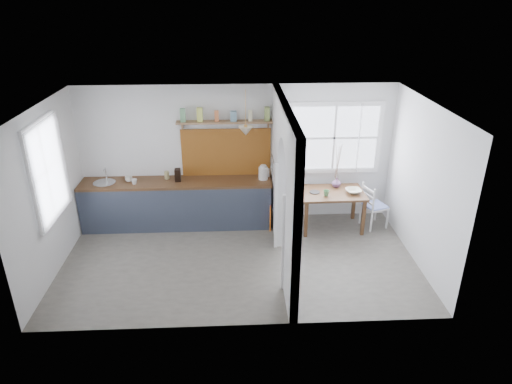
{
  "coord_description": "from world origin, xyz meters",
  "views": [
    {
      "loc": [
        -0.05,
        -6.45,
        4.15
      ],
      "look_at": [
        0.28,
        0.25,
        1.12
      ],
      "focal_mm": 32.0,
      "sensor_mm": 36.0,
      "label": 1
    }
  ],
  "objects_px": {
    "chair_right": "(375,205)",
    "dining_table": "(331,210)",
    "chair_left": "(284,209)",
    "kettle": "(263,172)",
    "vase": "(336,182)"
  },
  "relations": [
    {
      "from": "chair_left",
      "to": "kettle",
      "type": "height_order",
      "value": "kettle"
    },
    {
      "from": "chair_left",
      "to": "chair_right",
      "type": "relative_size",
      "value": 1.01
    },
    {
      "from": "chair_left",
      "to": "kettle",
      "type": "xyz_separation_m",
      "value": [
        -0.37,
        0.32,
        0.6
      ]
    },
    {
      "from": "chair_left",
      "to": "kettle",
      "type": "bearing_deg",
      "value": -155.73
    },
    {
      "from": "chair_right",
      "to": "vase",
      "type": "height_order",
      "value": "vase"
    },
    {
      "from": "chair_right",
      "to": "dining_table",
      "type": "bearing_deg",
      "value": 71.09
    },
    {
      "from": "vase",
      "to": "chair_right",
      "type": "bearing_deg",
      "value": -17.5
    },
    {
      "from": "chair_left",
      "to": "vase",
      "type": "bearing_deg",
      "value": 81.04
    },
    {
      "from": "dining_table",
      "to": "kettle",
      "type": "distance_m",
      "value": 1.45
    },
    {
      "from": "dining_table",
      "to": "chair_right",
      "type": "bearing_deg",
      "value": -0.34
    },
    {
      "from": "vase",
      "to": "chair_left",
      "type": "bearing_deg",
      "value": -164.1
    },
    {
      "from": "dining_table",
      "to": "vase",
      "type": "relative_size",
      "value": 6.51
    },
    {
      "from": "dining_table",
      "to": "chair_left",
      "type": "bearing_deg",
      "value": -177.16
    },
    {
      "from": "dining_table",
      "to": "chair_left",
      "type": "height_order",
      "value": "chair_left"
    },
    {
      "from": "kettle",
      "to": "vase",
      "type": "height_order",
      "value": "kettle"
    }
  ]
}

